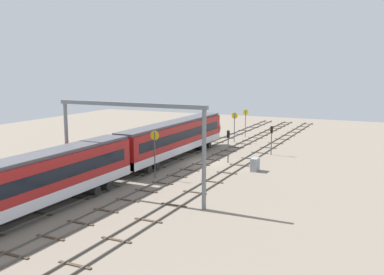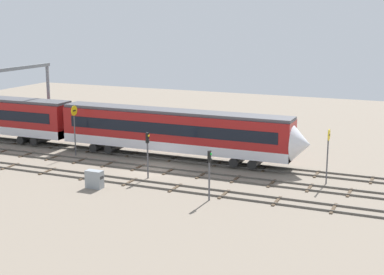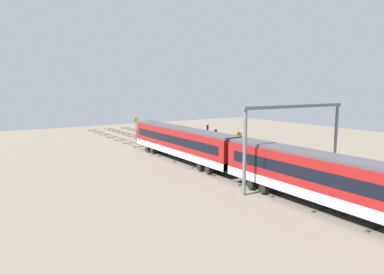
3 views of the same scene
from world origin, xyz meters
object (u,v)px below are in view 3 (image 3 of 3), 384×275
Objects in this scene: relay_cabinet at (248,150)px; speed_sign_mid_trackside at (149,128)px; train at (232,157)px; speed_sign_far_trackside at (136,125)px; signal_light_trackside_approach at (216,138)px; signal_light_trackside_departure at (207,132)px; speed_sign_near_foreground at (239,146)px; overhead_gantry at (296,127)px.

speed_sign_mid_trackside is at bearing 26.75° from relay_cabinet.
speed_sign_far_trackside is at bearing -4.21° from train.
train reaches higher than signal_light_trackside_approach.
train is 22.49m from signal_light_trackside_departure.
speed_sign_near_foreground reaches higher than speed_sign_mid_trackside.
overhead_gantry is at bearing -140.64° from train.
relay_cabinet is (-9.93, -0.77, -1.87)m from signal_light_trackside_departure.
train is at bearing 127.17° from speed_sign_near_foreground.
signal_light_trackside_departure is 10.14m from relay_cabinet.
speed_sign_near_foreground is 3.45× the size of relay_cabinet.
train is 33.65× the size of relay_cabinet.
speed_sign_far_trackside is at bearing 20.91° from relay_cabinet.
overhead_gantry is 3.20× the size of speed_sign_far_trackside.
speed_sign_mid_trackside is at bearing 0.24° from speed_sign_near_foreground.
signal_light_trackside_approach is at bearing -29.10° from train.
signal_light_trackside_departure is at bearing 4.46° from relay_cabinet.
speed_sign_mid_trackside reaches higher than speed_sign_far_trackside.
train is 3.43m from speed_sign_near_foreground.
speed_sign_mid_trackside is 3.18× the size of relay_cabinet.
speed_sign_mid_trackside reaches higher than relay_cabinet.
train is at bearing 151.90° from signal_light_trackside_departure.
signal_light_trackside_approach reaches higher than signal_light_trackside_departure.
overhead_gantry reaches higher than speed_sign_near_foreground.
relay_cabinet is (-23.34, -8.92, -2.35)m from speed_sign_far_trackside.
relay_cabinet is at bearing -175.54° from signal_light_trackside_departure.
speed_sign_far_trackside reaches higher than signal_light_trackside_departure.
signal_light_trackside_approach is at bearing -22.39° from speed_sign_near_foreground.
train is 33.34m from speed_sign_far_trackside.
speed_sign_near_foreground is 11.51m from signal_light_trackside_approach.
speed_sign_near_foreground is at bearing -179.61° from speed_sign_far_trackside.
speed_sign_near_foreground is 25.38m from speed_sign_mid_trackside.
speed_sign_near_foreground reaches higher than train.
train is 3.34× the size of overhead_gantry.
overhead_gantry is at bearing 166.06° from signal_light_trackside_departure.
speed_sign_far_trackside is 25.10m from relay_cabinet.
signal_light_trackside_approach is 5.48m from relay_cabinet.
signal_light_trackside_departure is (-13.41, -8.14, -0.47)m from speed_sign_far_trackside.
speed_sign_mid_trackside is 1.16× the size of signal_light_trackside_approach.
speed_sign_near_foreground is 12.05m from relay_cabinet.
speed_sign_far_trackside is 15.69m from signal_light_trackside_departure.
signal_light_trackside_approach is 8.03m from signal_light_trackside_departure.
signal_light_trackside_approach is 1.03× the size of signal_light_trackside_departure.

